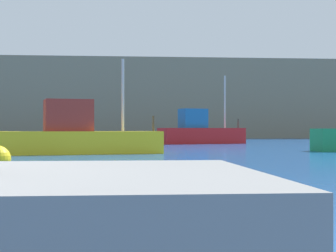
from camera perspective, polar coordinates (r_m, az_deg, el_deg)
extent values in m
cube|color=#7F755B|center=(71.57, -6.84, 2.51)|extent=(140.00, 14.93, 9.19)
cube|color=red|center=(42.16, 3.39, -0.99)|extent=(6.64, 3.73, 1.16)
cube|color=#1E6099|center=(41.85, 2.50, 0.76)|extent=(2.16, 1.83, 1.40)
cylinder|color=#B2B2B2|center=(43.11, 5.66, 2.41)|extent=(0.12, 0.12, 3.92)
cylinder|color=#3F382D|center=(43.63, 6.98, 0.26)|extent=(0.10, 0.10, 0.70)
cube|color=yellow|center=(25.40, -9.77, -1.63)|extent=(8.21, 3.80, 0.98)
cube|color=maroon|center=(25.40, -9.89, 1.03)|extent=(2.31, 2.07, 1.38)
cylinder|color=#B2B2B2|center=(25.81, -4.51, 3.08)|extent=(0.12, 0.12, 3.25)
cylinder|color=#3F382D|center=(26.09, -1.45, 0.25)|extent=(0.10, 0.10, 0.70)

